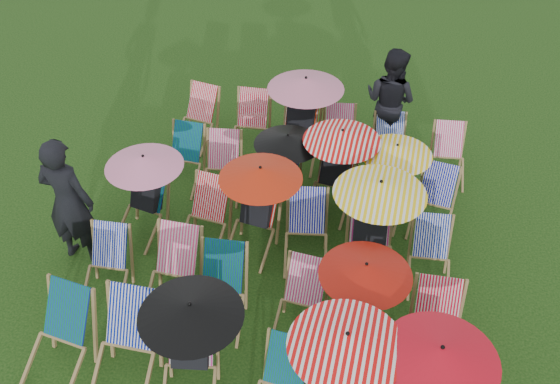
% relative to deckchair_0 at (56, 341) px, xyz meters
% --- Properties ---
extents(ground, '(100.00, 100.00, 0.00)m').
position_rel_deckchair_0_xyz_m(ground, '(2.04, 2.32, -0.50)').
color(ground, black).
rests_on(ground, ground).
extents(deckchair_0, '(0.77, 1.00, 1.00)m').
position_rel_deckchair_0_xyz_m(deckchair_0, '(0.00, 0.00, 0.00)').
color(deckchair_0, olive).
rests_on(deckchair_0, ground).
extents(deckchair_1, '(0.71, 0.97, 1.03)m').
position_rel_deckchair_0_xyz_m(deckchair_1, '(0.78, 0.09, 0.01)').
color(deckchair_1, olive).
rests_on(deckchair_1, ground).
extents(deckchair_2, '(1.10, 1.20, 1.31)m').
position_rel_deckchair_0_xyz_m(deckchair_2, '(1.55, 0.13, 0.19)').
color(deckchair_2, olive).
rests_on(deckchair_2, ground).
extents(deckchair_4, '(1.17, 1.26, 1.38)m').
position_rel_deckchair_0_xyz_m(deckchair_4, '(3.15, 0.10, 0.23)').
color(deckchair_4, olive).
rests_on(deckchair_4, ground).
extents(deckchair_6, '(0.63, 0.83, 0.86)m').
position_rel_deckchair_0_xyz_m(deckchair_6, '(-0.02, 1.21, -0.07)').
color(deckchair_6, olive).
rests_on(deckchair_6, ground).
extents(deckchair_7, '(0.65, 0.90, 0.96)m').
position_rel_deckchair_0_xyz_m(deckchair_7, '(0.87, 1.26, -0.02)').
color(deckchair_7, olive).
rests_on(deckchair_7, ground).
extents(deckchair_8, '(0.71, 0.92, 0.94)m').
position_rel_deckchair_0_xyz_m(deckchair_8, '(1.53, 1.14, -0.03)').
color(deckchair_8, olive).
rests_on(deckchair_8, ground).
extents(deckchair_9, '(0.63, 0.84, 0.87)m').
position_rel_deckchair_0_xyz_m(deckchair_9, '(2.51, 1.23, -0.07)').
color(deckchair_9, olive).
rests_on(deckchair_9, ground).
extents(deckchair_10, '(1.05, 1.09, 1.24)m').
position_rel_deckchair_0_xyz_m(deckchair_10, '(3.18, 1.19, 0.15)').
color(deckchair_10, olive).
rests_on(deckchair_10, ground).
extents(deckchair_11, '(0.68, 0.91, 0.95)m').
position_rel_deckchair_0_xyz_m(deckchair_11, '(4.09, 1.16, -0.03)').
color(deckchair_11, olive).
rests_on(deckchair_11, ground).
extents(deckchair_12, '(1.06, 1.13, 1.26)m').
position_rel_deckchair_0_xyz_m(deckchair_12, '(0.00, 2.41, 0.16)').
color(deckchair_12, olive).
rests_on(deckchair_12, ground).
extents(deckchair_13, '(0.69, 0.90, 0.92)m').
position_rel_deckchair_0_xyz_m(deckchair_13, '(0.90, 2.35, -0.04)').
color(deckchair_13, olive).
rests_on(deckchair_13, ground).
extents(deckchair_14, '(1.10, 1.17, 1.31)m').
position_rel_deckchair_0_xyz_m(deckchair_14, '(1.60, 2.48, 0.19)').
color(deckchair_14, olive).
rests_on(deckchair_14, ground).
extents(deckchair_15, '(0.75, 0.94, 0.92)m').
position_rel_deckchair_0_xyz_m(deckchair_15, '(2.32, 2.42, -0.04)').
color(deckchair_15, olive).
rests_on(deckchair_15, ground).
extents(deckchair_16, '(1.18, 1.27, 1.40)m').
position_rel_deckchair_0_xyz_m(deckchair_16, '(3.17, 2.44, 0.24)').
color(deckchair_16, olive).
rests_on(deckchair_16, ground).
extents(deckchair_17, '(0.65, 0.84, 0.85)m').
position_rel_deckchair_0_xyz_m(deckchair_17, '(3.96, 2.39, -0.08)').
color(deckchair_17, olive).
rests_on(deckchair_17, ground).
extents(deckchair_18, '(0.59, 0.82, 0.88)m').
position_rel_deckchair_0_xyz_m(deckchair_18, '(0.12, 3.56, -0.06)').
color(deckchair_18, olive).
rests_on(deckchair_18, ground).
extents(deckchair_19, '(0.70, 0.89, 0.89)m').
position_rel_deckchair_0_xyz_m(deckchair_19, '(0.78, 3.50, -0.06)').
color(deckchair_19, olive).
rests_on(deckchair_19, ground).
extents(deckchair_20, '(0.98, 1.05, 1.16)m').
position_rel_deckchair_0_xyz_m(deckchair_20, '(1.75, 3.49, 0.11)').
color(deckchair_20, olive).
rests_on(deckchair_20, ground).
extents(deckchair_21, '(1.11, 1.17, 1.31)m').
position_rel_deckchair_0_xyz_m(deckchair_21, '(2.48, 3.57, 0.19)').
color(deckchair_21, olive).
rests_on(deckchair_21, ground).
extents(deckchair_22, '(1.01, 1.07, 1.20)m').
position_rel_deckchair_0_xyz_m(deckchair_22, '(3.26, 3.58, 0.13)').
color(deckchair_22, olive).
rests_on(deckchair_22, ground).
extents(deckchair_23, '(0.67, 0.87, 0.88)m').
position_rel_deckchair_0_xyz_m(deckchair_23, '(3.93, 3.47, -0.06)').
color(deckchair_23, olive).
rests_on(deckchair_23, ground).
extents(deckchair_24, '(0.72, 0.92, 0.90)m').
position_rel_deckchair_0_xyz_m(deckchair_24, '(-0.07, 4.68, -0.05)').
color(deckchair_24, olive).
rests_on(deckchair_24, ground).
extents(deckchair_25, '(0.68, 0.90, 0.93)m').
position_rel_deckchair_0_xyz_m(deckchair_25, '(0.88, 4.68, -0.04)').
color(deckchair_25, olive).
rests_on(deckchair_25, ground).
extents(deckchair_26, '(1.20, 1.25, 1.42)m').
position_rel_deckchair_0_xyz_m(deckchair_26, '(1.73, 4.66, 0.25)').
color(deckchair_26, olive).
rests_on(deckchair_26, ground).
extents(deckchair_27, '(0.70, 0.88, 0.87)m').
position_rel_deckchair_0_xyz_m(deckchair_27, '(2.35, 4.70, -0.07)').
color(deckchair_27, olive).
rests_on(deckchair_27, ground).
extents(deckchair_28, '(0.69, 0.86, 0.84)m').
position_rel_deckchair_0_xyz_m(deckchair_28, '(3.18, 4.70, -0.08)').
color(deckchair_28, olive).
rests_on(deckchair_28, ground).
extents(deckchair_29, '(0.65, 0.83, 0.83)m').
position_rel_deckchair_0_xyz_m(deckchair_29, '(4.09, 4.70, -0.09)').
color(deckchair_29, olive).
rests_on(deckchair_29, ground).
extents(person_left, '(0.71, 0.47, 1.93)m').
position_rel_deckchair_0_xyz_m(person_left, '(-0.68, 1.71, 0.46)').
color(person_left, black).
rests_on(person_left, ground).
extents(person_rear, '(1.09, 1.00, 1.82)m').
position_rel_deckchair_0_xyz_m(person_rear, '(3.06, 5.26, 0.41)').
color(person_rear, black).
rests_on(person_rear, ground).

